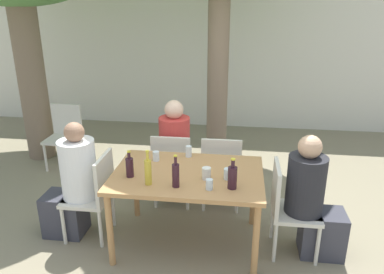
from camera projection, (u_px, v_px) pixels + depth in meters
ground_plane at (188, 242)px, 3.78m from camera, size 30.00×30.00×0.00m
cafe_building_wall at (217, 52)px, 6.86m from camera, size 10.00×0.08×2.80m
dining_table_front at (188, 181)px, 3.55m from camera, size 1.41×0.97×0.77m
patio_chair_0 at (95, 192)px, 3.73m from camera, size 0.44×0.44×0.89m
patio_chair_1 at (287, 204)px, 3.49m from camera, size 0.44×0.44×0.89m
patio_chair_2 at (173, 166)px, 4.31m from camera, size 0.44×0.44×0.89m
patio_chair_3 at (221, 168)px, 4.24m from camera, size 0.44×0.44×0.89m
patio_chair_4 at (65, 132)px, 5.41m from camera, size 0.44×0.44×0.89m
person_seated_0 at (73, 186)px, 3.74m from camera, size 0.58×0.35×1.22m
person_seated_1 at (313, 203)px, 3.45m from camera, size 0.57×0.35×1.20m
person_seated_2 at (176, 153)px, 4.51m from camera, size 0.36×0.58×1.24m
wine_bottle_0 at (232, 177)px, 3.19m from camera, size 0.08×0.08×0.28m
wine_bottle_1 at (130, 167)px, 3.41m from camera, size 0.07×0.07×0.25m
wine_bottle_2 at (176, 175)px, 3.22m from camera, size 0.06×0.06×0.30m
oil_cruet_3 at (148, 171)px, 3.26m from camera, size 0.06×0.06×0.32m
drinking_glass_0 at (156, 156)px, 3.77m from camera, size 0.07×0.07×0.10m
drinking_glass_1 at (228, 174)px, 3.38m from camera, size 0.08×0.08×0.10m
drinking_glass_2 at (209, 184)px, 3.19m from camera, size 0.06×0.06×0.09m
drinking_glass_3 at (206, 173)px, 3.38m from camera, size 0.08×0.08×0.11m
drinking_glass_4 at (189, 151)px, 3.86m from camera, size 0.06×0.06×0.12m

